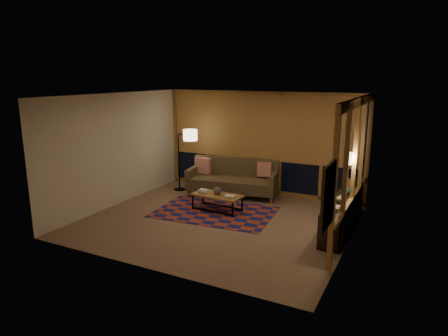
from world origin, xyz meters
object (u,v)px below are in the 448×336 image
at_px(bookshelf, 343,213).
at_px(coffee_table, 217,203).
at_px(floor_lamp, 179,160).
at_px(sofa, 232,178).

bearing_deg(bookshelf, coffee_table, -175.54).
bearing_deg(floor_lamp, coffee_table, -28.42).
bearing_deg(bookshelf, floor_lamp, 169.47).
distance_m(coffee_table, bookshelf, 2.84).
distance_m(floor_lamp, bookshelf, 4.68).
bearing_deg(floor_lamp, bookshelf, -7.51).
bearing_deg(sofa, bookshelf, -28.79).
xyz_separation_m(sofa, coffee_table, (0.21, -1.24, -0.28)).
xyz_separation_m(coffee_table, bookshelf, (2.82, 0.22, 0.13)).
relative_size(sofa, coffee_table, 1.96).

